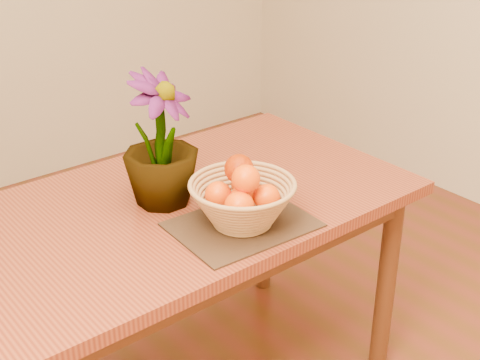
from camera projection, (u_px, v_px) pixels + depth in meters
table at (181, 226)px, 2.03m from camera, size 1.40×0.80×0.75m
placemat at (242, 225)px, 1.86m from camera, size 0.39×0.30×0.01m
wicker_basket at (242, 205)px, 1.83m from camera, size 0.30×0.30×0.12m
orange_pile at (242, 186)px, 1.81m from camera, size 0.18×0.17×0.15m
potted_plant at (160, 140)px, 1.90m from camera, size 0.30×0.30×0.39m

